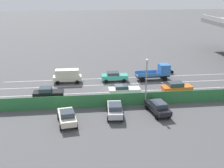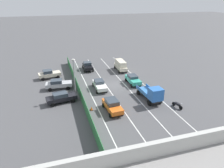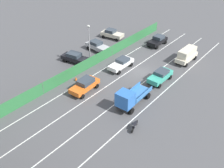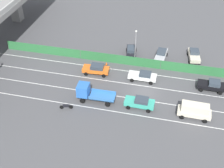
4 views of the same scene
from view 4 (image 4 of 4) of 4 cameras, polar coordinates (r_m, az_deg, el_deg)
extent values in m
plane|color=#4C4C4F|center=(46.72, 6.39, -1.76)|extent=(300.00, 300.00, 0.00)
cube|color=silver|center=(43.68, -1.96, -4.89)|extent=(0.14, 47.29, 0.01)
cube|color=silver|center=(46.15, -0.86, -2.06)|extent=(0.14, 47.29, 0.01)
cube|color=silver|center=(48.74, 0.12, 0.48)|extent=(0.14, 47.29, 0.01)
cube|color=silver|center=(51.43, 1.00, 2.76)|extent=(0.14, 47.29, 0.01)
cube|color=gray|center=(69.74, -18.01, 14.01)|extent=(1.97, 1.97, 6.55)
cube|color=#2D753D|center=(52.49, 1.47, 4.73)|extent=(0.06, 43.29, 1.75)
cylinder|color=#4C514C|center=(51.77, 9.31, 3.65)|extent=(0.10, 0.10, 1.75)
cylinder|color=#4C514C|center=(54.17, -6.05, 5.67)|extent=(0.10, 0.10, 1.75)
cylinder|color=#4C514C|center=(60.04, -19.33, 7.10)|extent=(0.10, 0.10, 1.75)
cube|color=orange|center=(50.18, -3.12, 2.80)|extent=(2.06, 4.53, 0.64)
cube|color=#333D47|center=(49.77, -2.85, 3.35)|extent=(1.70, 2.24, 0.60)
cylinder|color=black|center=(50.07, -5.00, 1.93)|extent=(0.26, 0.65, 0.64)
cylinder|color=black|center=(51.47, -4.53, 3.10)|extent=(0.26, 0.65, 0.64)
cylinder|color=black|center=(49.48, -1.61, 1.59)|extent=(0.26, 0.65, 0.64)
cylinder|color=black|center=(50.90, -1.23, 2.77)|extent=(0.26, 0.65, 0.64)
cube|color=beige|center=(43.57, 15.47, -5.28)|extent=(1.81, 4.65, 0.67)
cube|color=beige|center=(42.99, 15.66, -4.42)|extent=(1.58, 3.82, 1.11)
cylinder|color=black|center=(43.18, 13.25, -6.21)|extent=(0.23, 0.64, 0.64)
cylinder|color=black|center=(44.44, 13.40, -4.70)|extent=(0.23, 0.64, 0.64)
cylinder|color=black|center=(43.44, 17.37, -6.82)|extent=(0.23, 0.64, 0.64)
cylinder|color=black|center=(44.69, 17.40, -5.30)|extent=(0.23, 0.64, 0.64)
cube|color=black|center=(49.16, 18.46, -0.28)|extent=(1.93, 4.26, 0.63)
cube|color=#333D47|center=(48.85, 19.06, 0.21)|extent=(1.65, 1.75, 0.58)
cylinder|color=black|center=(48.57, 16.69, -1.11)|extent=(0.23, 0.64, 0.64)
cylinder|color=black|center=(50.03, 16.74, 0.18)|extent=(0.23, 0.64, 0.64)
cylinder|color=black|center=(48.91, 20.00, -1.63)|extent=(0.23, 0.64, 0.64)
cylinder|color=black|center=(50.36, 19.96, -0.33)|extent=(0.23, 0.64, 0.64)
cube|color=teal|center=(43.70, 5.28, -3.60)|extent=(1.80, 4.39, 0.67)
cube|color=#333D47|center=(43.30, 5.72, -3.10)|extent=(1.56, 1.97, 0.47)
cylinder|color=black|center=(43.56, 3.12, -4.51)|extent=(0.23, 0.64, 0.64)
cylinder|color=black|center=(44.83, 3.57, -3.05)|extent=(0.23, 0.64, 0.64)
cylinder|color=black|center=(43.28, 6.98, -5.14)|extent=(0.23, 0.64, 0.64)
cylinder|color=black|center=(44.56, 7.32, -3.64)|extent=(0.23, 0.64, 0.64)
cube|color=white|center=(48.84, 5.83, 1.49)|extent=(1.74, 4.59, 0.60)
cube|color=#333D47|center=(48.48, 6.41, 1.92)|extent=(1.53, 1.87, 0.47)
cylinder|color=black|center=(48.59, 3.83, 0.72)|extent=(0.22, 0.64, 0.64)
cylinder|color=black|center=(49.96, 4.19, 1.89)|extent=(0.22, 0.64, 0.64)
cylinder|color=black|center=(48.32, 7.46, 0.19)|extent=(0.22, 0.64, 0.64)
cylinder|color=black|center=(49.69, 7.73, 1.38)|extent=(0.22, 0.64, 0.64)
cube|color=black|center=(44.72, -3.01, -2.45)|extent=(1.70, 5.70, 0.25)
cube|color=blue|center=(44.51, -5.52, -1.10)|extent=(1.96, 1.76, 1.82)
cube|color=#3875BC|center=(44.43, -1.86, -2.44)|extent=(2.02, 3.87, 0.10)
cube|color=#3875BC|center=(43.58, -2.13, -2.93)|extent=(0.20, 3.81, 0.55)
cube|color=#3875BC|center=(44.93, -1.60, -1.43)|extent=(0.20, 3.81, 0.55)
cylinder|color=black|center=(44.68, -5.68, -3.22)|extent=(0.29, 0.81, 0.80)
cylinder|color=black|center=(46.05, -5.03, -1.69)|extent=(0.29, 0.81, 0.80)
cylinder|color=black|center=(43.90, -0.85, -3.90)|extent=(0.29, 0.81, 0.80)
cylinder|color=black|center=(45.29, -0.34, -2.32)|extent=(0.29, 0.81, 0.80)
cylinder|color=black|center=(44.18, -9.64, -4.41)|extent=(0.25, 0.61, 0.60)
cylinder|color=black|center=(44.01, -7.89, -4.39)|extent=(0.25, 0.61, 0.60)
cube|color=black|center=(43.90, -8.80, -4.13)|extent=(0.51, 0.96, 0.36)
cylinder|color=#B2B2B2|center=(43.76, -9.58, -3.81)|extent=(0.59, 0.19, 0.03)
cube|color=beige|center=(55.65, 15.45, 5.29)|extent=(4.46, 2.37, 0.67)
cube|color=#333D47|center=(55.62, 15.51, 6.03)|extent=(1.92, 1.80, 0.59)
cylinder|color=black|center=(54.90, 16.46, 3.97)|extent=(0.66, 0.31, 0.64)
cylinder|color=black|center=(54.55, 14.62, 4.10)|extent=(0.66, 0.31, 0.64)
cylinder|color=black|center=(57.28, 16.07, 5.59)|extent=(0.66, 0.31, 0.64)
cylinder|color=black|center=(56.95, 14.31, 5.72)|extent=(0.66, 0.31, 0.64)
cube|color=#B2B5B7|center=(54.32, 9.37, 5.38)|extent=(4.63, 2.12, 0.68)
cube|color=#333D47|center=(54.33, 9.51, 6.14)|extent=(2.04, 1.69, 0.55)
cylinder|color=black|center=(53.24, 9.92, 3.92)|extent=(0.66, 0.27, 0.64)
cylinder|color=black|center=(53.42, 8.09, 4.26)|extent=(0.66, 0.27, 0.64)
cylinder|color=black|center=(55.79, 10.49, 5.59)|extent=(0.66, 0.27, 0.64)
cylinder|color=black|center=(55.97, 8.74, 5.92)|extent=(0.66, 0.27, 0.64)
cube|color=black|center=(54.77, 3.71, 6.10)|extent=(4.78, 2.45, 0.60)
cube|color=#333D47|center=(54.61, 3.74, 6.72)|extent=(2.34, 1.85, 0.57)
cylinder|color=black|center=(53.73, 4.58, 4.77)|extent=(0.67, 0.32, 0.64)
cylinder|color=black|center=(53.72, 2.74, 4.85)|extent=(0.67, 0.32, 0.64)
cylinder|color=black|center=(56.34, 4.59, 6.50)|extent=(0.67, 0.32, 0.64)
cylinder|color=black|center=(56.33, 2.83, 6.58)|extent=(0.67, 0.32, 0.64)
cylinder|color=gray|center=(51.49, 4.48, 6.83)|extent=(0.16, 0.16, 6.21)
ellipsoid|color=silver|center=(49.86, 4.67, 10.05)|extent=(0.60, 0.36, 0.28)
cone|color=orange|center=(52.46, -1.08, 3.96)|extent=(0.36, 0.36, 0.61)
cube|color=black|center=(52.63, -1.07, 3.70)|extent=(0.47, 0.47, 0.03)
camera|label=1|loc=(79.31, 16.64, 26.29)|focal=46.10mm
camera|label=2|loc=(61.47, -26.23, 21.12)|focal=33.57mm
camera|label=3|loc=(38.19, -47.21, 11.96)|focal=42.07mm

